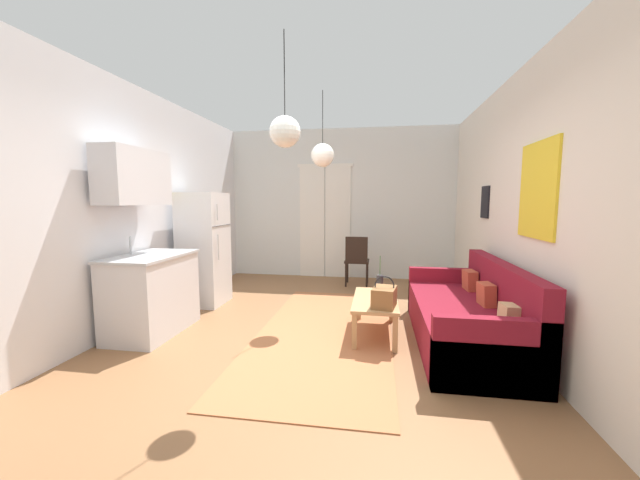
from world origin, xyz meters
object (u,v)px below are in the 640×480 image
accent_chair (357,258)px  handbag (384,297)px  refrigerator (204,249)px  pendant_lamp_near (285,132)px  pendant_lamp_far (323,155)px  bamboo_vase (380,285)px  coffee_table (375,303)px  couch (471,318)px

accent_chair → handbag: bearing=99.8°
handbag → refrigerator: bearing=155.9°
pendant_lamp_near → pendant_lamp_far: bearing=87.7°
bamboo_vase → pendant_lamp_near: pendant_lamp_near is taller
pendant_lamp_far → pendant_lamp_near: bearing=-92.3°
handbag → bamboo_vase: bearing=96.3°
coffee_table → bamboo_vase: 0.21m
accent_chair → bamboo_vase: bearing=100.4°
couch → pendant_lamp_near: size_ratio=2.30×
refrigerator → accent_chair: (2.11, 1.42, -0.31)m
refrigerator → couch: bearing=-15.4°
accent_chair → pendant_lamp_far: pendant_lamp_far is taller
pendant_lamp_far → coffee_table: bearing=-41.9°
couch → coffee_table: size_ratio=2.13×
pendant_lamp_far → accent_chair: bearing=77.8°
coffee_table → pendant_lamp_near: size_ratio=1.08×
couch → handbag: 0.94m
couch → accent_chair: accent_chair is taller
handbag → accent_chair: 2.58m
accent_chair → pendant_lamp_far: 2.30m
couch → coffee_table: 0.99m
bamboo_vase → pendant_lamp_far: pendant_lamp_far is taller
bamboo_vase → refrigerator: size_ratio=0.29×
handbag → couch: bearing=11.7°
bamboo_vase → handbag: (0.04, -0.40, -0.02)m
couch → pendant_lamp_far: bearing=156.4°
bamboo_vase → handbag: bearing=-83.7°
couch → handbag: bearing=-168.3°
handbag → pendant_lamp_far: size_ratio=0.37×
accent_chair → pendant_lamp_near: (-0.42, -3.25, 1.56)m
coffee_table → pendant_lamp_far: bearing=138.1°
accent_chair → pendant_lamp_far: size_ratio=0.94×
coffee_table → accent_chair: accent_chair is taller
pendant_lamp_near → refrigerator: bearing=132.8°
coffee_table → accent_chair: size_ratio=1.14×
couch → handbag: size_ratio=6.16×
pendant_lamp_near → pendant_lamp_far: size_ratio=0.99×
accent_chair → pendant_lamp_near: pendant_lamp_near is taller
pendant_lamp_near → accent_chair: bearing=82.6°
coffee_table → couch: bearing=-6.5°
accent_chair → couch: bearing=119.5°
coffee_table → refrigerator: 2.62m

